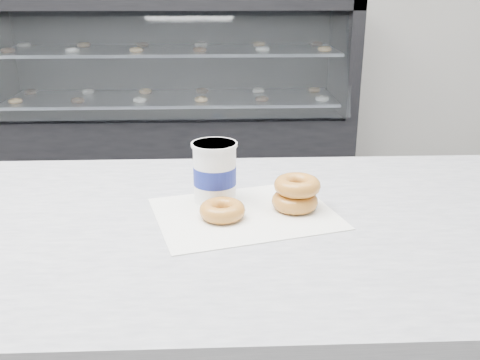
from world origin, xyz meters
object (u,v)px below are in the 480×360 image
object	(u,v)px
donut_single	(222,210)
donut_stack	(296,193)
display_case	(173,111)
coffee_cup	(215,172)

from	to	relation	value
donut_single	donut_stack	size ratio (longest dim) A/B	0.68
display_case	coffee_cup	size ratio (longest dim) A/B	19.24
donut_stack	donut_single	bearing A→B (deg)	-165.02
display_case	donut_single	world-z (taller)	display_case
display_case	coffee_cup	bearing A→B (deg)	-83.48
donut_single	coffee_cup	xyz separation A→B (m)	(-0.01, 0.09, 0.05)
donut_stack	coffee_cup	size ratio (longest dim) A/B	1.05
coffee_cup	donut_single	bearing A→B (deg)	-101.01
display_case	donut_single	xyz separation A→B (m)	(0.31, -2.71, 0.43)
donut_single	donut_stack	distance (m)	0.15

